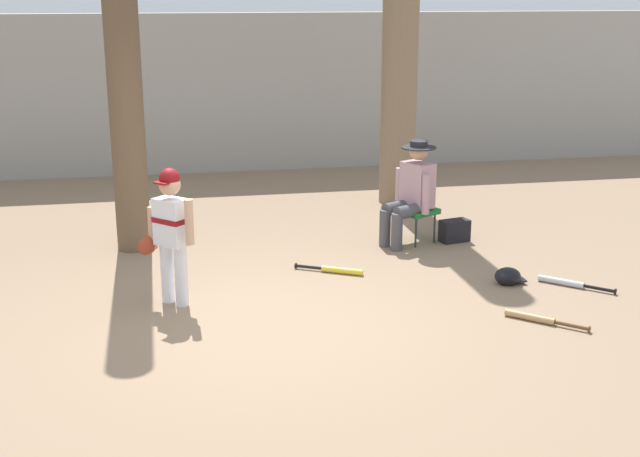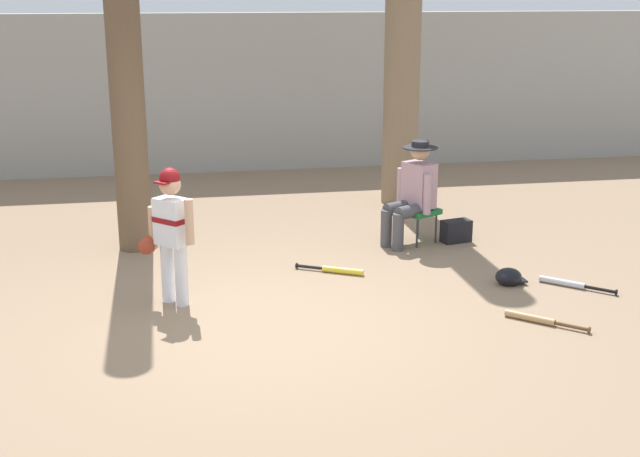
# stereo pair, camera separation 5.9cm
# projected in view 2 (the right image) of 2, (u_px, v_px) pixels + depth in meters

# --- Properties ---
(ground_plane) EXTENTS (60.00, 60.00, 0.00)m
(ground_plane) POSITION_uv_depth(u_px,v_px,m) (269.00, 325.00, 7.44)
(ground_plane) COLOR #897056
(concrete_back_wall) EXTENTS (18.00, 0.36, 2.50)m
(concrete_back_wall) POSITION_uv_depth(u_px,v_px,m) (215.00, 93.00, 13.47)
(concrete_back_wall) COLOR #9E9E99
(concrete_back_wall) RESTS_ON ground
(tree_near_player) EXTENTS (0.52, 0.52, 4.84)m
(tree_near_player) POSITION_uv_depth(u_px,v_px,m) (124.00, 55.00, 9.06)
(tree_near_player) COLOR brown
(tree_near_player) RESTS_ON ground
(tree_behind_spectator) EXTENTS (0.65, 0.65, 5.85)m
(tree_behind_spectator) POSITION_uv_depth(u_px,v_px,m) (404.00, 9.00, 11.03)
(tree_behind_spectator) COLOR #7F6B51
(tree_behind_spectator) RESTS_ON ground
(young_ballplayer) EXTENTS (0.56, 0.45, 1.31)m
(young_ballplayer) POSITION_uv_depth(u_px,v_px,m) (170.00, 227.00, 7.76)
(young_ballplayer) COLOR white
(young_ballplayer) RESTS_ON ground
(folding_stool) EXTENTS (0.54, 0.54, 0.41)m
(folding_stool) POSITION_uv_depth(u_px,v_px,m) (418.00, 212.00, 9.77)
(folding_stool) COLOR #196B2D
(folding_stool) RESTS_ON ground
(seated_spectator) EXTENTS (0.67, 0.56, 1.20)m
(seated_spectator) POSITION_uv_depth(u_px,v_px,m) (413.00, 190.00, 9.64)
(seated_spectator) COLOR #47474C
(seated_spectator) RESTS_ON ground
(handbag_beside_stool) EXTENTS (0.37, 0.25, 0.26)m
(handbag_beside_stool) POSITION_uv_depth(u_px,v_px,m) (456.00, 231.00, 9.85)
(handbag_beside_stool) COLOR black
(handbag_beside_stool) RESTS_ON ground
(bat_wood_tan) EXTENTS (0.60, 0.56, 0.07)m
(bat_wood_tan) POSITION_uv_depth(u_px,v_px,m) (537.00, 319.00, 7.48)
(bat_wood_tan) COLOR tan
(bat_wood_tan) RESTS_ON ground
(bat_aluminum_silver) EXTENTS (0.60, 0.57, 0.07)m
(bat_aluminum_silver) POSITION_uv_depth(u_px,v_px,m) (568.00, 283.00, 8.39)
(bat_aluminum_silver) COLOR #B7BCC6
(bat_aluminum_silver) RESTS_ON ground
(bat_yellow_trainer) EXTENTS (0.68, 0.42, 0.07)m
(bat_yellow_trainer) POSITION_uv_depth(u_px,v_px,m) (337.00, 270.00, 8.79)
(bat_yellow_trainer) COLOR yellow
(bat_yellow_trainer) RESTS_ON ground
(batting_helmet_black) EXTENTS (0.32, 0.24, 0.18)m
(batting_helmet_black) POSITION_uv_depth(u_px,v_px,m) (509.00, 277.00, 8.44)
(batting_helmet_black) COLOR black
(batting_helmet_black) RESTS_ON ground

